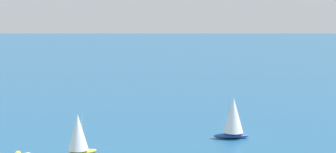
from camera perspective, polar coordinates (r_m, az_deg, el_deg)
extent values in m
ellipsoid|color=#23478C|center=(154.74, 7.09, -6.60)|extent=(10.78, 3.10, 1.51)
cylinder|color=#B2B2B7|center=(153.12, 6.84, -4.08)|extent=(0.14, 0.14, 12.37)
cone|color=white|center=(153.49, 7.33, -4.30)|extent=(5.96, 5.96, 10.51)
ellipsoid|color=gold|center=(137.42, -9.80, -8.41)|extent=(9.67, 7.43, 1.36)
cylinder|color=#B2B2B7|center=(136.22, -9.58, -5.84)|extent=(0.14, 0.14, 11.15)
cone|color=white|center=(135.83, -10.04, -6.12)|extent=(7.34, 7.34, 9.48)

